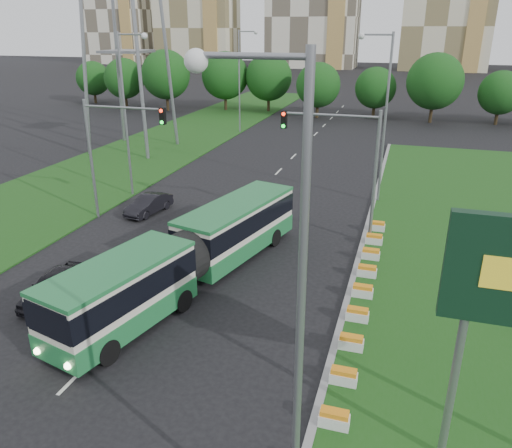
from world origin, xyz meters
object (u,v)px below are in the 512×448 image
(traffic_mast_left, at_px, (110,142))
(pedestrian, at_px, (88,323))
(car_left_near, at_px, (55,286))
(traffic_mast_median, at_px, (348,155))
(car_left_far, at_px, (149,204))
(articulated_bus, at_px, (189,253))
(shopping_trolley, at_px, (86,340))

(traffic_mast_left, relative_size, pedestrian, 4.60)
(car_left_near, distance_m, pedestrian, 4.31)
(pedestrian, bearing_deg, traffic_mast_left, 21.81)
(traffic_mast_median, relative_size, car_left_far, 2.01)
(traffic_mast_median, relative_size, traffic_mast_left, 1.00)
(traffic_mast_median, height_order, articulated_bus, traffic_mast_median)
(traffic_mast_left, xyz_separation_m, shopping_trolley, (6.65, -13.30, -5.02))
(traffic_mast_left, distance_m, car_left_far, 5.20)
(traffic_mast_left, xyz_separation_m, car_left_far, (1.41, 1.72, -4.69))
(car_left_far, distance_m, pedestrian, 15.46)
(car_left_near, relative_size, shopping_trolley, 6.41)
(articulated_bus, distance_m, shopping_trolley, 6.73)
(shopping_trolley, bearing_deg, articulated_bus, 92.81)
(traffic_mast_median, distance_m, car_left_near, 17.29)
(traffic_mast_left, bearing_deg, pedestrian, -63.12)
(traffic_mast_median, bearing_deg, traffic_mast_left, -176.23)
(car_left_far, height_order, shopping_trolley, car_left_far)
(traffic_mast_median, relative_size, car_left_near, 1.86)
(traffic_mast_median, xyz_separation_m, pedestrian, (-8.63, -13.87, -4.48))
(pedestrian, bearing_deg, car_left_far, 14.23)
(articulated_bus, height_order, shopping_trolley, articulated_bus)
(car_left_far, bearing_deg, shopping_trolley, -60.90)
(pedestrian, bearing_deg, traffic_mast_median, -36.97)
(traffic_mast_median, distance_m, traffic_mast_left, 15.19)
(articulated_bus, height_order, car_left_far, articulated_bus)
(traffic_mast_median, height_order, shopping_trolley, traffic_mast_median)
(articulated_bus, xyz_separation_m, pedestrian, (-1.95, -5.91, -0.83))
(articulated_bus, bearing_deg, traffic_mast_median, 64.05)
(traffic_mast_median, xyz_separation_m, shopping_trolley, (-8.51, -14.30, -5.02))
(traffic_mast_left, height_order, car_left_far, traffic_mast_left)
(traffic_mast_left, xyz_separation_m, articulated_bus, (8.47, -6.96, -3.65))
(traffic_mast_left, bearing_deg, car_left_near, -73.92)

